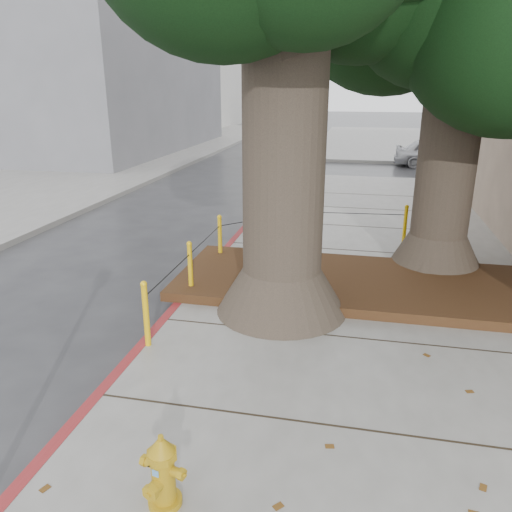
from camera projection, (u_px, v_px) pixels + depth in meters
The scene contains 10 objects.
ground at pixel (268, 429), 5.40m from camera, with size 140.00×140.00×0.00m, color #28282B.
sidewalk_far at pixel (447, 142), 31.94m from camera, with size 16.00×20.00×0.15m, color slate.
curb_red at pixel (176, 310), 8.09m from camera, with size 0.14×26.00×0.16m, color maroon.
planter_bed at pixel (360, 283), 8.76m from camera, with size 6.40×2.60×0.16m, color black.
building_far_grey at pixel (71, 37), 26.77m from camera, with size 12.00×16.00×12.00m, color slate.
building_far_white at pixel (182, 42), 47.95m from camera, with size 12.00×18.00×15.00m, color silver.
bollard_ring at pixel (266, 245), 9.41m from camera, with size 3.79×5.39×0.95m.
fire_hydrant at pixel (163, 472), 4.14m from camera, with size 0.37×0.35×0.70m.
car_silver at pixel (438, 153), 22.36m from camera, with size 1.54×3.82×1.30m, color #B7B8BD.
car_dark at pixel (122, 149), 23.52m from camera, with size 1.91×4.70×1.37m, color black.
Camera 1 is at (0.81, -4.43, 3.53)m, focal length 35.00 mm.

